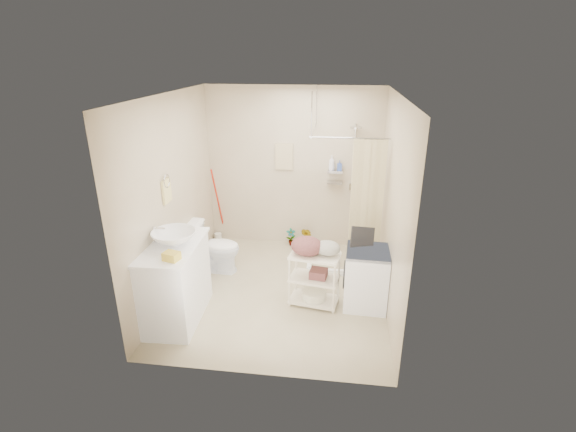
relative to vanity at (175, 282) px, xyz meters
name	(u,v)px	position (x,y,z in m)	size (l,w,h in m)	color
floor	(280,291)	(1.16, 0.74, -0.49)	(3.20, 3.20, 0.00)	#BAAE8B
ceiling	(278,95)	(1.16, 0.74, 2.11)	(2.80, 3.20, 0.04)	silver
wall_back	(294,169)	(1.16, 2.34, 0.81)	(2.80, 0.04, 2.60)	beige
wall_front	(253,261)	(1.16, -0.86, 0.81)	(2.80, 0.04, 2.60)	beige
wall_left	(172,197)	(-0.24, 0.74, 0.81)	(0.04, 3.20, 2.60)	beige
wall_right	(392,207)	(2.56, 0.74, 0.81)	(0.04, 3.20, 2.60)	beige
vanity	(175,282)	(0.00, 0.00, 0.00)	(0.62, 1.11, 0.98)	white
sink	(174,238)	(0.05, 0.00, 0.58)	(0.51, 0.51, 0.18)	white
counter_basket	(171,256)	(0.16, -0.36, 0.54)	(0.17, 0.13, 0.09)	gold
floor_basket	(181,327)	(0.16, -0.31, -0.42)	(0.27, 0.21, 0.14)	yellow
toilet	(215,247)	(0.12, 1.21, -0.11)	(0.42, 0.74, 0.76)	white
mop	(216,205)	(-0.15, 2.25, 0.16)	(0.12, 0.12, 1.30)	red
potted_plant_a	(291,237)	(1.14, 2.20, -0.34)	(0.16, 0.11, 0.30)	#994731
potted_plant_b	(306,238)	(1.40, 2.13, -0.30)	(0.20, 0.16, 0.37)	brown
hanging_towel	(284,157)	(1.01, 2.32, 1.01)	(0.28, 0.03, 0.42)	beige
towel_ring	(166,189)	(-0.22, 0.54, 0.98)	(0.04, 0.22, 0.34)	#F2DF88
tp_holder	(181,236)	(-0.20, 0.79, 0.23)	(0.08, 0.12, 0.14)	white
shower	(346,197)	(2.01, 1.79, 0.56)	(1.10, 1.10, 2.10)	white
shampoo_bottle_a	(332,163)	(1.77, 2.27, 0.95)	(0.09, 0.09, 0.23)	silver
shampoo_bottle_b	(340,166)	(1.89, 2.25, 0.91)	(0.07, 0.07, 0.16)	#344F9F
washing_machine	(366,278)	(2.30, 0.57, -0.10)	(0.53, 0.55, 0.78)	white
laundry_rack	(314,274)	(1.64, 0.51, -0.07)	(0.61, 0.36, 0.84)	#F2E7CE
ironing_board	(359,267)	(2.21, 0.60, 0.04)	(0.30, 0.09, 1.06)	black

